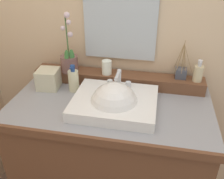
% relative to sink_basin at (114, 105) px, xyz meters
% --- Properties ---
extents(wall_back, '(2.70, 0.20, 2.73)m').
position_rel_sink_basin_xyz_m(wall_back, '(-0.03, 0.46, 0.44)').
color(wall_back, beige).
rests_on(wall_back, ground).
extents(vanity_cabinet, '(1.16, 0.63, 0.90)m').
position_rel_sink_basin_xyz_m(vanity_cabinet, '(-0.03, 0.05, -0.47)').
color(vanity_cabinet, brown).
rests_on(vanity_cabinet, ground).
extents(back_ledge, '(1.09, 0.12, 0.08)m').
position_rel_sink_basin_xyz_m(back_ledge, '(-0.03, 0.28, 0.01)').
color(back_ledge, brown).
rests_on(back_ledge, vanity_cabinet).
extents(sink_basin, '(0.46, 0.38, 0.29)m').
position_rel_sink_basin_xyz_m(sink_basin, '(0.00, 0.00, 0.00)').
color(sink_basin, white).
rests_on(sink_basin, vanity_cabinet).
extents(potted_plant, '(0.11, 0.11, 0.38)m').
position_rel_sink_basin_xyz_m(potted_plant, '(-0.34, 0.26, 0.13)').
color(potted_plant, brown).
rests_on(potted_plant, back_ledge).
extents(soap_dispenser, '(0.06, 0.06, 0.14)m').
position_rel_sink_basin_xyz_m(soap_dispenser, '(0.45, 0.28, 0.11)').
color(soap_dispenser, beige).
rests_on(soap_dispenser, back_ledge).
extents(tumbler_cup, '(0.06, 0.06, 0.09)m').
position_rel_sink_basin_xyz_m(tumbler_cup, '(-0.10, 0.27, 0.10)').
color(tumbler_cup, white).
rests_on(tumbler_cup, back_ledge).
extents(reed_diffuser, '(0.10, 0.10, 0.24)m').
position_rel_sink_basin_xyz_m(reed_diffuser, '(0.36, 0.30, 0.09)').
color(reed_diffuser, '#474A54').
rests_on(reed_diffuser, back_ledge).
extents(lotion_bottle, '(0.06, 0.07, 0.17)m').
position_rel_sink_basin_xyz_m(lotion_bottle, '(-0.28, 0.15, 0.05)').
color(lotion_bottle, beige).
rests_on(lotion_bottle, vanity_cabinet).
extents(tissue_box, '(0.14, 0.14, 0.12)m').
position_rel_sink_basin_xyz_m(tissue_box, '(-0.45, 0.15, 0.04)').
color(tissue_box, beige).
rests_on(tissue_box, vanity_cabinet).
extents(mirror, '(0.45, 0.02, 0.62)m').
position_rel_sink_basin_xyz_m(mirror, '(-0.03, 0.35, 0.44)').
color(mirror, silver).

